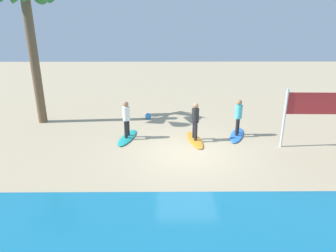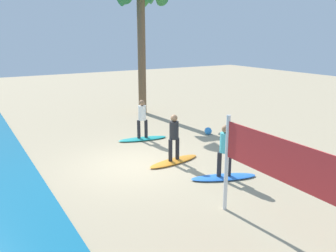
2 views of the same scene
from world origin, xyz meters
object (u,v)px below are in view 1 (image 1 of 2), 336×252
surfboard_orange (195,140)px  surfer_teal (126,117)px  surfboard_teal (127,137)px  palm_tree (26,4)px  beach_ball (148,116)px  surfer_orange (195,119)px  surfer_blue (238,115)px  surfboard_blue (237,135)px

surfboard_orange → surfer_teal: (3.04, -0.31, 0.99)m
surfboard_orange → surfboard_teal: same height
surfboard_orange → palm_tree: (7.82, -2.75, 5.77)m
palm_tree → beach_ball: 7.94m
surfer_orange → palm_tree: palm_tree is taller
surfboard_orange → surfer_orange: (0.00, 0.00, 0.99)m
surfer_blue → surfer_teal: size_ratio=1.00×
surfboard_teal → surfer_teal: surfer_teal is taller
surfboard_orange → palm_tree: palm_tree is taller
palm_tree → beach_ball: palm_tree is taller
surfer_orange → surfboard_teal: (3.04, -0.31, -0.99)m
surfer_orange → surfboard_teal: bearing=-5.8°
surfboard_teal → beach_ball: bearing=176.0°
surfboard_teal → palm_tree: size_ratio=0.29×
surfer_blue → beach_ball: size_ratio=4.97×
surfer_teal → palm_tree: size_ratio=0.23×
surfer_orange → beach_ball: bearing=-55.0°
surfer_teal → surfboard_teal: bearing=-90.0°
surfboard_teal → beach_ball: beach_ball is taller
surfboard_blue → surfer_teal: size_ratio=1.28×
beach_ball → palm_tree: bearing=4.8°
surfer_orange → surfboard_teal: surfer_orange is taller
palm_tree → beach_ball: (-5.57, -0.47, -5.65)m
surfer_blue → palm_tree: 11.15m
surfboard_teal → beach_ball: (-0.79, -2.90, 0.12)m
surfer_orange → beach_ball: 4.02m
surfer_orange → surfboard_teal: 3.21m
surfer_blue → surfboard_orange: size_ratio=0.78×
surfer_teal → surfboard_blue: bearing=-176.9°
surfboard_orange → palm_tree: size_ratio=0.29×
surfboard_orange → surfboard_teal: 3.05m
surfer_blue → surfer_orange: same height
surfer_orange → palm_tree: size_ratio=0.23×
surfboard_blue → surfer_teal: surfer_teal is taller
surfboard_blue → surfer_orange: size_ratio=1.28×
surfboard_blue → surfboard_orange: bearing=-53.3°
surfboard_teal → surfboard_blue: bearing=104.3°
surfer_orange → surfboard_teal: size_ratio=0.78×
beach_ball → surfboard_blue: bearing=148.4°
beach_ball → surfer_blue: bearing=148.4°
palm_tree → surfboard_orange: bearing=160.7°
surfer_teal → beach_ball: bearing=-105.2°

